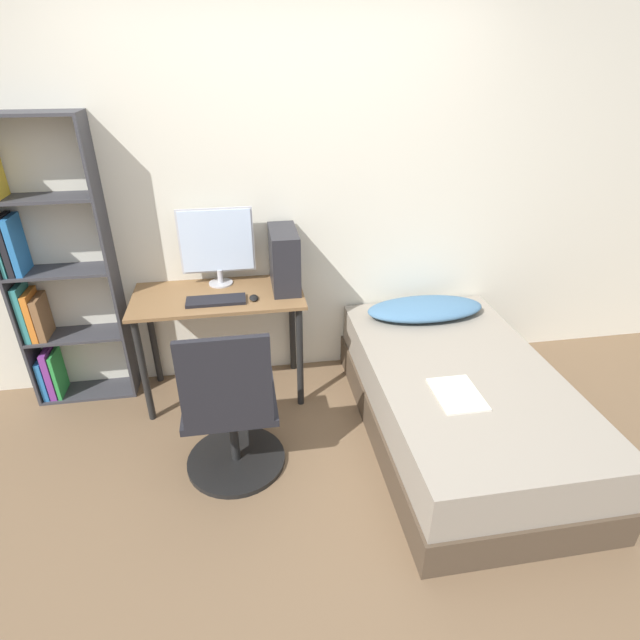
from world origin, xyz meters
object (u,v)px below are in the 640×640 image
Objects in this scene: monitor at (217,244)px; pc_tower at (284,259)px; bookshelf at (43,279)px; keyboard at (216,301)px; office_chair at (232,419)px; bed at (458,401)px.

monitor reaches higher than pc_tower.
bookshelf is 5.06× the size of keyboard.
bookshelf reaches higher than office_chair.
monitor is 0.44m from pc_tower.
keyboard is (-0.06, 0.66, 0.40)m from office_chair.
keyboard is at bearing 158.52° from bed.
pc_tower is (0.39, 0.82, 0.58)m from office_chair.
office_chair reaches higher than bed.
bookshelf is 1.08m from keyboard.
bookshelf is at bearing 166.25° from keyboard.
monitor is at bearing 164.84° from pc_tower.
bed is 1.40m from pc_tower.
bookshelf is 2.66m from bed.
pc_tower is (0.44, 0.16, 0.18)m from keyboard.
office_chair is 1.08m from pc_tower.
pc_tower reaches higher than office_chair.
monitor reaches higher than keyboard.
bookshelf is 4.78× the size of pc_tower.
monitor is at bearing 91.82° from office_chair.
bookshelf is 3.60× the size of monitor.
bed is (2.46, -0.81, -0.63)m from bookshelf.
bookshelf reaches higher than monitor.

